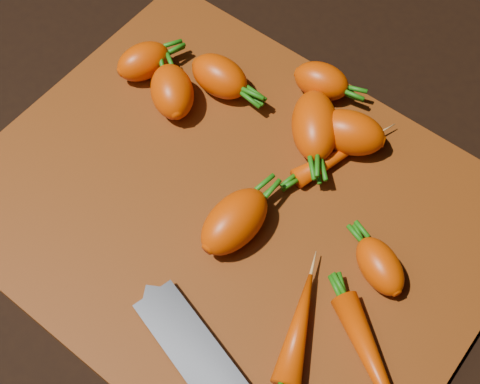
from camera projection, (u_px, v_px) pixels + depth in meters
The scene contains 13 objects.
ground at pixel (234, 216), 0.67m from camera, with size 2.00×2.00×0.01m, color black.
cutting_board at pixel (234, 211), 0.66m from camera, with size 0.50×0.40×0.01m, color #6C2F0B.
carrot_0 at pixel (220, 76), 0.71m from camera, with size 0.07×0.04×0.04m, color #C63B01.
carrot_1 at pixel (172, 92), 0.70m from camera, with size 0.07×0.04×0.04m, color #C63B01.
carrot_2 at pixel (315, 126), 0.68m from camera, with size 0.08×0.05×0.05m, color #C63B01.
carrot_3 at pixel (235, 221), 0.62m from camera, with size 0.08×0.05×0.05m, color #C63B01.
carrot_4 at pixel (350, 133), 0.67m from camera, with size 0.07×0.05×0.05m, color #C63B01.
carrot_5 at pixel (322, 81), 0.71m from camera, with size 0.06×0.04×0.04m, color #C63B01.
carrot_6 at pixel (380, 266), 0.61m from camera, with size 0.06×0.04×0.04m, color #C63B01.
carrot_7 at pixel (337, 156), 0.67m from camera, with size 0.10×0.02×0.02m, color #C63B01.
carrot_8 at pixel (377, 373), 0.56m from camera, with size 0.14×0.03×0.03m, color #C63B01.
carrot_9 at pixel (299, 327), 0.58m from camera, with size 0.10×0.03×0.03m, color #C63B01.
carrot_10 at pixel (143, 61), 0.72m from camera, with size 0.06×0.04×0.04m, color #C63B01.
Camera 1 is at (0.20, -0.24, 0.59)m, focal length 50.00 mm.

